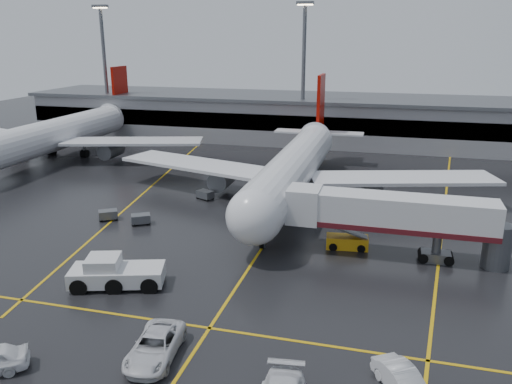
# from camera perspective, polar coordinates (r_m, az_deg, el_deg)

# --- Properties ---
(ground) EXTENTS (220.00, 220.00, 0.00)m
(ground) POSITION_cam_1_polar(r_m,az_deg,el_deg) (56.68, 2.48, -3.46)
(ground) COLOR black
(ground) RESTS_ON ground
(apron_line_centre) EXTENTS (0.25, 90.00, 0.02)m
(apron_line_centre) POSITION_cam_1_polar(r_m,az_deg,el_deg) (56.68, 2.48, -3.45)
(apron_line_centre) COLOR gold
(apron_line_centre) RESTS_ON ground
(apron_line_stop) EXTENTS (60.00, 0.25, 0.02)m
(apron_line_stop) POSITION_cam_1_polar(r_m,az_deg,el_deg) (37.58, -5.16, -14.75)
(apron_line_stop) COLOR gold
(apron_line_stop) RESTS_ON ground
(apron_line_left) EXTENTS (9.99, 69.35, 0.02)m
(apron_line_left) POSITION_cam_1_polar(r_m,az_deg,el_deg) (72.17, -11.40, 0.71)
(apron_line_left) COLOR gold
(apron_line_left) RESTS_ON ground
(apron_line_right) EXTENTS (7.57, 69.64, 0.02)m
(apron_line_right) POSITION_cam_1_polar(r_m,az_deg,el_deg) (65.29, 20.10, -1.73)
(apron_line_right) COLOR gold
(apron_line_right) RESTS_ON ground
(terminal) EXTENTS (122.00, 19.00, 8.60)m
(terminal) POSITION_cam_1_polar(r_m,az_deg,el_deg) (101.67, 8.52, 7.99)
(terminal) COLOR gray
(terminal) RESTS_ON ground
(light_mast_left) EXTENTS (3.00, 1.20, 25.45)m
(light_mast_left) POSITION_cam_1_polar(r_m,az_deg,el_deg) (109.70, -16.38, 13.48)
(light_mast_left) COLOR #595B60
(light_mast_left) RESTS_ON ground
(light_mast_mid) EXTENTS (3.00, 1.20, 25.45)m
(light_mast_mid) POSITION_cam_1_polar(r_m,az_deg,el_deg) (95.49, 5.28, 13.67)
(light_mast_mid) COLOR #595B60
(light_mast_mid) RESTS_ON ground
(main_airliner) EXTENTS (48.80, 45.60, 14.10)m
(main_airliner) POSITION_cam_1_polar(r_m,az_deg,el_deg) (64.55, 4.42, 2.95)
(main_airliner) COLOR silver
(main_airliner) RESTS_ON ground
(second_airliner) EXTENTS (48.80, 45.60, 14.10)m
(second_airliner) POSITION_cam_1_polar(r_m,az_deg,el_deg) (92.27, -20.72, 6.12)
(second_airliner) COLOR silver
(second_airliner) RESTS_ON ground
(jet_bridge) EXTENTS (19.90, 3.40, 6.05)m
(jet_bridge) POSITION_cam_1_polar(r_m,az_deg,el_deg) (48.54, 14.76, -2.63)
(jet_bridge) COLOR silver
(jet_bridge) RESTS_ON ground
(pushback_tractor) EXTENTS (8.05, 5.13, 2.68)m
(pushback_tractor) POSITION_cam_1_polar(r_m,az_deg,el_deg) (44.14, -15.34, -8.71)
(pushback_tractor) COLOR silver
(pushback_tractor) RESTS_ON ground
(belt_loader) EXTENTS (4.14, 2.26, 2.51)m
(belt_loader) POSITION_cam_1_polar(r_m,az_deg,el_deg) (50.75, 10.03, -5.46)
(belt_loader) COLOR #E6A112
(belt_loader) RESTS_ON ground
(service_van_a) EXTENTS (3.37, 6.16, 1.64)m
(service_van_a) POSITION_cam_1_polar(r_m,az_deg,el_deg) (34.68, -11.10, -16.40)
(service_van_a) COLOR silver
(service_van_a) RESTS_ON ground
(service_van_c) EXTENTS (3.89, 4.75, 1.52)m
(service_van_c) POSITION_cam_1_polar(r_m,az_deg,el_deg) (32.48, 15.97, -19.47)
(service_van_c) COLOR silver
(service_van_c) RESTS_ON ground
(baggage_cart_a) EXTENTS (2.38, 2.14, 1.12)m
(baggage_cart_a) POSITION_cam_1_polar(r_m,az_deg,el_deg) (57.51, -12.62, -2.90)
(baggage_cart_a) COLOR #595B60
(baggage_cart_a) RESTS_ON ground
(baggage_cart_b) EXTENTS (2.39, 2.18, 1.12)m
(baggage_cart_b) POSITION_cam_1_polar(r_m,az_deg,el_deg) (59.74, -16.02, -2.41)
(baggage_cart_b) COLOR #595B60
(baggage_cart_b) RESTS_ON ground
(baggage_cart_c) EXTENTS (2.36, 2.02, 1.12)m
(baggage_cart_c) POSITION_cam_1_polar(r_m,az_deg,el_deg) (65.00, -5.64, -0.26)
(baggage_cart_c) COLOR #595B60
(baggage_cart_c) RESTS_ON ground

